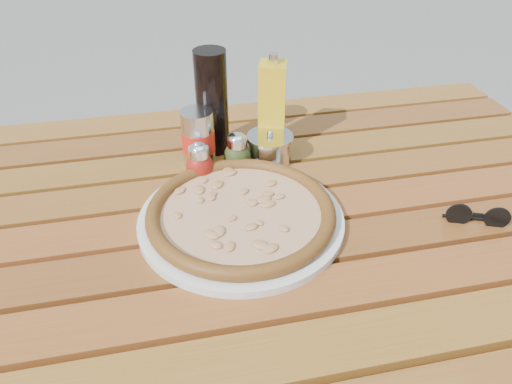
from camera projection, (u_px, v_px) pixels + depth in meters
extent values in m
cube|color=#351E0C|center=(431.00, 212.00, 1.56)|extent=(0.06, 0.06, 0.70)
cube|color=#3C1F0D|center=(258.00, 233.00, 0.93)|extent=(1.36, 0.86, 0.04)
cube|color=#5D3510|center=(306.00, 355.00, 0.67)|extent=(1.40, 0.09, 0.03)
cube|color=#5A2A0F|center=(287.00, 300.00, 0.75)|extent=(1.40, 0.09, 0.03)
cube|color=#4E250D|center=(271.00, 255.00, 0.83)|extent=(1.40, 0.09, 0.03)
cube|color=#5C2A10|center=(258.00, 218.00, 0.91)|extent=(1.40, 0.09, 0.03)
cube|color=#562C0F|center=(247.00, 187.00, 0.99)|extent=(1.40, 0.09, 0.03)
cube|color=#55310F|center=(238.00, 161.00, 1.08)|extent=(1.40, 0.09, 0.03)
cube|color=#50270E|center=(230.00, 139.00, 1.16)|extent=(1.40, 0.09, 0.03)
cube|color=#5D3210|center=(223.00, 119.00, 1.24)|extent=(1.40, 0.09, 0.03)
cylinder|color=silver|center=(241.00, 220.00, 0.88)|extent=(0.39, 0.39, 0.01)
cylinder|color=beige|center=(241.00, 214.00, 0.87)|extent=(0.33, 0.33, 0.01)
torus|color=black|center=(241.00, 212.00, 0.87)|extent=(0.35, 0.35, 0.03)
ellipsoid|color=#A71D13|center=(200.00, 166.00, 0.97)|extent=(0.06, 0.06, 0.06)
cylinder|color=silver|center=(199.00, 152.00, 0.96)|extent=(0.04, 0.04, 0.02)
ellipsoid|color=white|center=(198.00, 148.00, 0.95)|extent=(0.04, 0.04, 0.02)
ellipsoid|color=#364019|center=(237.00, 156.00, 1.01)|extent=(0.07, 0.07, 0.06)
cylinder|color=silver|center=(237.00, 142.00, 0.99)|extent=(0.05, 0.05, 0.02)
ellipsoid|color=white|center=(237.00, 138.00, 0.98)|extent=(0.05, 0.05, 0.02)
cylinder|color=black|center=(212.00, 103.00, 1.03)|extent=(0.07, 0.07, 0.22)
cylinder|color=silver|center=(198.00, 138.00, 1.01)|extent=(0.07, 0.07, 0.12)
cylinder|color=red|center=(199.00, 140.00, 1.01)|extent=(0.07, 0.07, 0.04)
cube|color=gold|center=(272.00, 107.00, 1.04)|extent=(0.07, 0.07, 0.19)
cylinder|color=silver|center=(273.00, 58.00, 0.98)|extent=(0.03, 0.03, 0.02)
cylinder|color=silver|center=(270.00, 149.00, 1.03)|extent=(0.12, 0.12, 0.05)
cylinder|color=silver|center=(270.00, 137.00, 1.02)|extent=(0.12, 0.12, 0.01)
sphere|color=silver|center=(270.00, 134.00, 1.01)|extent=(0.02, 0.02, 0.01)
cylinder|color=black|center=(459.00, 215.00, 0.87)|extent=(0.04, 0.02, 0.04)
cylinder|color=black|center=(497.00, 218.00, 0.86)|extent=(0.04, 0.02, 0.04)
cube|color=black|center=(478.00, 215.00, 0.86)|extent=(0.02, 0.01, 0.00)
cube|color=black|center=(469.00, 218.00, 0.88)|extent=(0.09, 0.04, 0.00)
cube|color=black|center=(480.00, 217.00, 0.89)|extent=(0.09, 0.04, 0.00)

